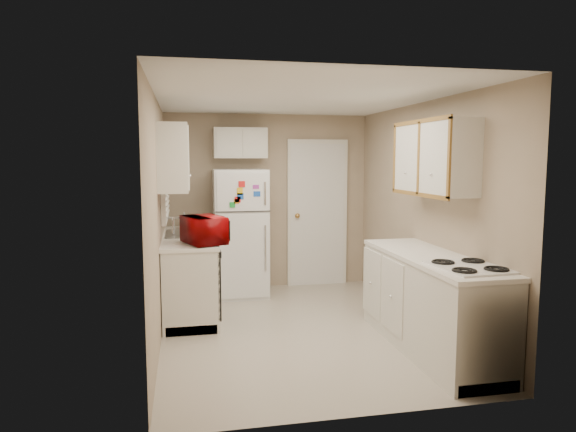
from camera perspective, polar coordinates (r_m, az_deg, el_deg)
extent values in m
plane|color=beige|center=(5.56, 1.05, -12.44)|extent=(3.80, 3.80, 0.00)
plane|color=white|center=(5.30, 1.10, 12.96)|extent=(3.80, 3.80, 0.00)
plane|color=tan|center=(5.18, -14.24, -0.40)|extent=(3.80, 3.80, 0.00)
plane|color=tan|center=(5.76, 14.80, 0.26)|extent=(3.80, 3.80, 0.00)
plane|color=tan|center=(7.15, -2.23, 1.62)|extent=(2.80, 2.80, 0.00)
plane|color=tan|center=(3.48, 7.88, -3.50)|extent=(2.80, 2.80, 0.00)
cube|color=silver|center=(6.18, -10.85, -6.28)|extent=(0.60, 1.80, 0.90)
cube|color=black|center=(5.60, -7.80, -7.14)|extent=(0.03, 0.58, 0.72)
cube|color=gray|center=(6.26, -10.95, -2.31)|extent=(0.54, 0.74, 0.16)
imported|color=#910406|center=(5.48, -9.27, -1.50)|extent=(0.59, 0.45, 0.35)
imported|color=white|center=(6.67, -11.44, -0.58)|extent=(0.10, 0.10, 0.22)
cube|color=silver|center=(6.19, -13.51, 4.42)|extent=(0.10, 0.98, 1.08)
cube|color=silver|center=(5.36, -12.69, 6.30)|extent=(0.30, 0.45, 0.70)
cube|color=white|center=(6.74, -5.31, -1.87)|extent=(0.69, 0.67, 1.66)
cube|color=silver|center=(6.93, -5.35, 8.07)|extent=(0.70, 0.30, 0.40)
cube|color=white|center=(7.28, 3.28, 0.27)|extent=(0.86, 0.06, 2.08)
cube|color=silver|center=(5.06, 15.51, -9.25)|extent=(0.60, 2.00, 0.90)
cube|color=white|center=(4.62, 19.20, -11.76)|extent=(0.55, 0.66, 0.77)
cube|color=silver|center=(5.22, 15.94, 6.21)|extent=(0.30, 1.20, 0.70)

